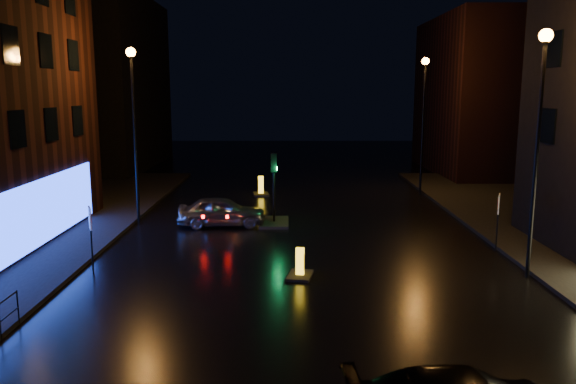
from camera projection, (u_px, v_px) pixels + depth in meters
name	position (u px, v px, depth m)	size (l,w,h in m)	color
ground	(310.00, 358.00, 13.62)	(120.00, 120.00, 0.00)	black
building_far_left	(102.00, 83.00, 46.79)	(8.00, 16.00, 14.00)	black
building_far_right	(485.00, 96.00, 44.06)	(8.00, 14.00, 12.00)	black
street_lamp_lfar	(133.00, 109.00, 26.39)	(0.44, 0.44, 8.37)	black
street_lamp_rnear	(540.00, 116.00, 18.54)	(0.44, 0.44, 8.37)	black
street_lamp_rfar	(424.00, 105.00, 34.28)	(0.44, 0.44, 8.37)	black
traffic_signal	(274.00, 214.00, 27.30)	(1.40, 2.40, 3.45)	black
silver_hatchback	(222.00, 211.00, 26.83)	(1.68, 4.16, 1.42)	#A4A8AC
bollard_near	(300.00, 271.00, 19.50)	(1.01, 1.33, 1.05)	black
bollard_far	(261.00, 191.00, 34.85)	(1.08, 1.47, 1.19)	black
road_sign_left	(90.00, 224.00, 19.71)	(0.28, 0.55, 2.38)	black
road_sign_right	(498.00, 209.00, 22.41)	(0.26, 0.54, 2.34)	black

